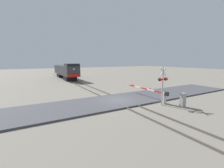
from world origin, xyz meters
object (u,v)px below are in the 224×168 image
Objects in this scene: locomotive at (66,71)px; crossing_signal at (163,82)px; utility_cabinet at (183,100)px; crossing_gate at (157,94)px.

locomotive is 28.29m from crossing_signal.
crossing_signal reaches higher than locomotive.
locomotive reaches higher than utility_cabinet.
locomotive is 2.28× the size of crossing_gate.
crossing_gate is (3.72, -26.91, -1.13)m from locomotive.
crossing_gate is at bearing -82.12° from locomotive.
crossing_signal is 2.60m from utility_cabinet.
locomotive is at bearing 96.36° from crossing_signal.
locomotive reaches higher than crossing_gate.
crossing_gate is at bearing 63.92° from crossing_signal.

